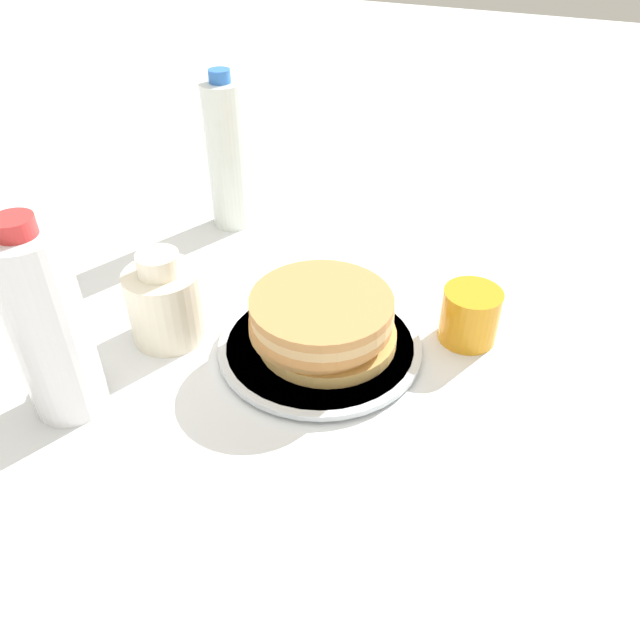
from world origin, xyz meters
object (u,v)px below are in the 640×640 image
(cream_jug, at_px, (165,302))
(pancake_stack, at_px, (322,320))
(water_bottle_mid, at_px, (48,326))
(juice_glass, at_px, (470,315))
(water_bottle_near, at_px, (227,156))
(plate, at_px, (320,346))

(cream_jug, bearing_deg, pancake_stack, 13.22)
(pancake_stack, relative_size, water_bottle_mid, 0.77)
(pancake_stack, xyz_separation_m, juice_glass, (0.16, 0.09, -0.01))
(juice_glass, height_order, cream_jug, cream_jug)
(pancake_stack, bearing_deg, water_bottle_mid, -139.55)
(water_bottle_near, bearing_deg, juice_glass, -20.17)
(plate, height_order, pancake_stack, pancake_stack)
(juice_glass, distance_m, water_bottle_near, 0.45)
(juice_glass, bearing_deg, pancake_stack, -149.95)
(pancake_stack, xyz_separation_m, cream_jug, (-0.19, -0.04, 0.00))
(juice_glass, xyz_separation_m, cream_jug, (-0.35, -0.14, 0.02))
(juice_glass, relative_size, water_bottle_mid, 0.31)
(juice_glass, bearing_deg, water_bottle_mid, -143.56)
(plate, distance_m, cream_jug, 0.20)
(cream_jug, bearing_deg, juice_glass, 21.39)
(pancake_stack, relative_size, water_bottle_near, 0.74)
(water_bottle_near, bearing_deg, cream_jug, -76.76)
(plate, xyz_separation_m, water_bottle_mid, (-0.22, -0.19, 0.10))
(cream_jug, relative_size, water_bottle_near, 0.49)
(plate, relative_size, water_bottle_mid, 1.07)
(water_bottle_near, height_order, water_bottle_mid, water_bottle_near)
(juice_glass, bearing_deg, water_bottle_near, 159.83)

